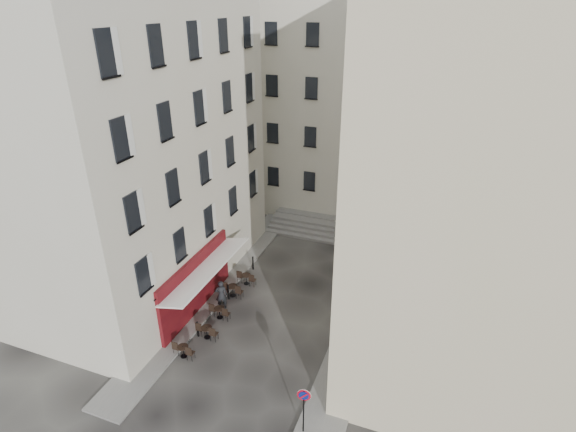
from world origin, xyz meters
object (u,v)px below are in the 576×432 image
at_px(bistro_table_b, 207,331).
at_px(pedestrian, 221,295).
at_px(bistro_table_a, 184,350).
at_px(no_parking_sign, 304,403).

distance_m(bistro_table_b, pedestrian, 2.60).
height_order(bistro_table_a, bistro_table_b, bistro_table_b).
relative_size(bistro_table_a, pedestrian, 0.63).
distance_m(bistro_table_a, pedestrian, 4.18).
bearing_deg(bistro_table_b, bistro_table_a, -103.61).
bearing_deg(no_parking_sign, bistro_table_a, 155.01).
bearing_deg(bistro_table_b, pedestrian, 100.48).
xyz_separation_m(no_parking_sign, bistro_table_a, (-6.99, 2.09, -1.30)).
xyz_separation_m(bistro_table_a, pedestrian, (-0.07, 4.15, 0.51)).
height_order(bistro_table_a, pedestrian, pedestrian).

